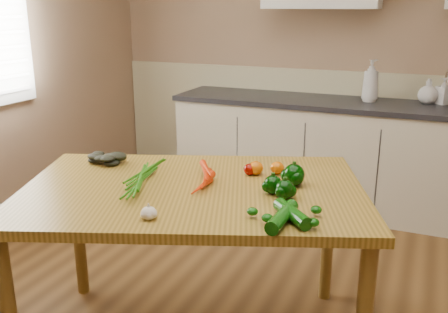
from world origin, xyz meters
name	(u,v)px	position (x,y,z in m)	size (l,w,h in m)	color
room	(232,97)	(0.00, 0.17, 1.25)	(4.04, 5.04, 2.64)	brown
counter_run	(348,155)	(0.21, 2.19, 0.46)	(2.84, 0.64, 1.14)	beige
table	(193,205)	(-0.17, 0.13, 0.74)	(1.80, 1.47, 0.83)	olive
soap_bottle_a	(371,81)	(0.34, 2.25, 1.06)	(0.13, 0.13, 0.33)	silver
soap_bottle_b	(444,91)	(0.87, 2.35, 1.00)	(0.09, 0.09, 0.20)	silver
soap_bottle_c	(428,91)	(0.76, 2.33, 1.00)	(0.15, 0.15, 0.19)	silver
carrot_bunch	(185,175)	(-0.23, 0.17, 0.87)	(0.29, 0.22, 0.08)	red
leafy_greens	(103,155)	(-0.74, 0.24, 0.88)	(0.22, 0.20, 0.11)	black
garlic_bulb	(149,213)	(-0.17, -0.26, 0.86)	(0.06, 0.06, 0.05)	white
pepper_a	(273,185)	(0.19, 0.19, 0.87)	(0.08, 0.08, 0.08)	black
pepper_b	(294,175)	(0.25, 0.33, 0.88)	(0.10, 0.10, 0.10)	black
pepper_c	(285,189)	(0.25, 0.15, 0.87)	(0.08, 0.08, 0.08)	black
tomato_a	(250,169)	(0.01, 0.39, 0.86)	(0.06, 0.06, 0.06)	#800902
tomato_b	(256,168)	(0.04, 0.41, 0.86)	(0.07, 0.07, 0.07)	#CD5C05
tomato_c	(277,168)	(0.13, 0.46, 0.86)	(0.07, 0.07, 0.06)	#CD5C05
zucchini_a	(292,214)	(0.35, -0.06, 0.86)	(0.06, 0.06, 0.21)	#084106
zucchini_b	(282,217)	(0.32, -0.10, 0.86)	(0.06, 0.06, 0.24)	#084106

